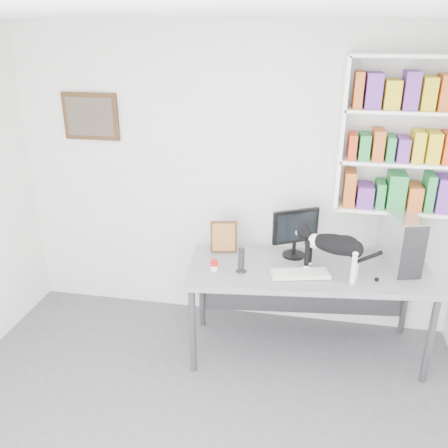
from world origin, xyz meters
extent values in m
cube|color=white|center=(0.00, 0.00, 2.70)|extent=(4.00, 4.00, 0.01)
cube|color=white|center=(0.00, 2.00, 1.35)|extent=(4.00, 0.01, 2.70)
cube|color=white|center=(1.40, 1.85, 1.85)|extent=(1.03, 0.28, 1.24)
cube|color=#4E3219|center=(-1.30, 1.97, 1.90)|extent=(0.52, 0.04, 0.42)
cube|color=gray|center=(0.72, 1.48, 0.41)|extent=(2.04, 0.99, 0.82)
cube|color=black|center=(0.59, 1.68, 1.04)|extent=(0.45, 0.37, 0.44)
cube|color=silver|center=(0.65, 1.33, 0.84)|extent=(0.49, 0.28, 0.04)
cube|color=#BCBBC1|center=(1.43, 1.64, 1.05)|extent=(0.31, 0.49, 0.46)
cylinder|color=black|center=(0.18, 1.32, 0.93)|extent=(0.09, 0.09, 0.21)
cube|color=#4E3219|center=(-0.02, 1.66, 0.96)|extent=(0.25, 0.13, 0.29)
cylinder|color=red|center=(-0.03, 1.30, 0.86)|extent=(0.07, 0.07, 0.09)
camera|label=1|loc=(0.68, -2.03, 2.64)|focal=38.00mm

